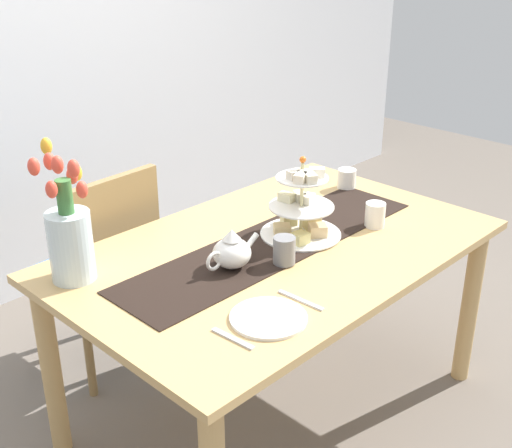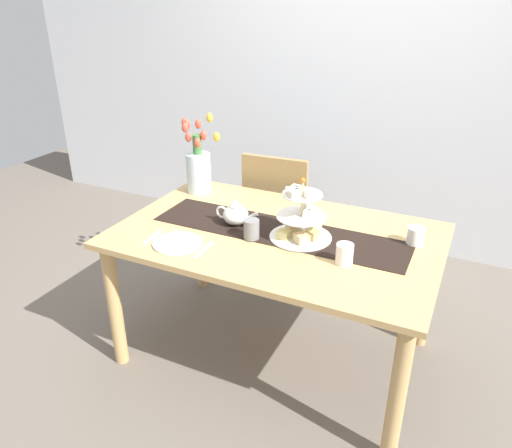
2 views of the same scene
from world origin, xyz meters
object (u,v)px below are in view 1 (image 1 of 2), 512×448
at_px(dining_table, 277,270).
at_px(dinner_plate_left, 268,318).
at_px(tiered_cake_stand, 301,212).
at_px(teapot, 232,252).
at_px(tulip_vase, 69,235).
at_px(chair_left, 102,264).
at_px(knife_left, 301,300).
at_px(cream_jug, 347,179).
at_px(fork_left, 233,339).
at_px(mug_grey, 284,250).
at_px(mug_white_text, 375,215).

distance_m(dining_table, dinner_plate_left, 0.50).
distance_m(tiered_cake_stand, teapot, 0.36).
xyz_separation_m(teapot, tulip_vase, (-0.41, 0.32, 0.10)).
bearing_deg(teapot, chair_left, 94.52).
height_order(dinner_plate_left, knife_left, dinner_plate_left).
bearing_deg(dining_table, dinner_plate_left, -140.73).
height_order(tulip_vase, cream_jug, tulip_vase).
bearing_deg(tulip_vase, knife_left, -56.98).
bearing_deg(tiered_cake_stand, fork_left, -154.47).
bearing_deg(chair_left, dinner_plate_left, -95.08).
relative_size(cream_jug, knife_left, 0.50).
bearing_deg(mug_grey, fork_left, -155.24).
height_order(mug_grey, mug_white_text, mug_grey).
bearing_deg(cream_jug, dining_table, -164.56).
bearing_deg(tiered_cake_stand, dining_table, -179.42).
xyz_separation_m(tiered_cake_stand, teapot, (-0.35, -0.00, -0.03)).
bearing_deg(dining_table, mug_white_text, -21.19).
height_order(chair_left, cream_jug, chair_left).
height_order(dining_table, fork_left, fork_left).
relative_size(tulip_vase, cream_jug, 5.27).
height_order(fork_left, mug_white_text, mug_white_text).
relative_size(cream_jug, mug_white_text, 0.89).
xyz_separation_m(teapot, mug_white_text, (0.61, -0.15, -0.01)).
height_order(teapot, dinner_plate_left, teapot).
height_order(tulip_vase, fork_left, tulip_vase).
bearing_deg(tiered_cake_stand, mug_white_text, -30.25).
bearing_deg(mug_grey, chair_left, 103.53).
relative_size(cream_jug, fork_left, 0.57).
xyz_separation_m(tulip_vase, knife_left, (0.41, -0.62, -0.15)).
bearing_deg(mug_white_text, fork_left, -169.98).
height_order(fork_left, knife_left, same).
relative_size(chair_left, cream_jug, 10.71).
bearing_deg(cream_jug, tulip_vase, 173.66).
height_order(dinner_plate_left, fork_left, dinner_plate_left).
bearing_deg(cream_jug, chair_left, 149.17).
bearing_deg(dining_table, tiered_cake_stand, 0.58).
xyz_separation_m(dinner_plate_left, mug_grey, (0.29, 0.20, 0.05)).
relative_size(chair_left, teapot, 3.82).
height_order(tiered_cake_stand, fork_left, tiered_cake_stand).
distance_m(dinner_plate_left, mug_white_text, 0.78).
bearing_deg(dinner_plate_left, knife_left, 0.00).
height_order(dining_table, teapot, teapot).
xyz_separation_m(chair_left, knife_left, (0.05, -1.03, 0.23)).
distance_m(mug_grey, mug_white_text, 0.47).
bearing_deg(mug_grey, tulip_vase, 142.53).
distance_m(tulip_vase, mug_grey, 0.70).
relative_size(dining_table, tulip_vase, 3.50).
distance_m(tulip_vase, dinner_plate_left, 0.69).
relative_size(teapot, dinner_plate_left, 1.04).
relative_size(mug_grey, mug_white_text, 1.00).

